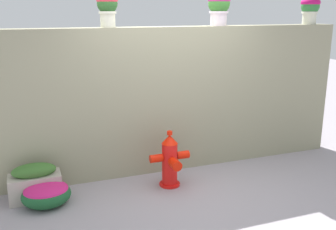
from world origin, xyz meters
TOP-DOWN VIEW (x-y plane):
  - ground_plane at (0.00, 0.00)m, footprint 24.00×24.00m
  - stone_wall at (0.00, 0.94)m, footprint 5.48×0.30m
  - potted_plant_1 at (-0.82, 0.92)m, footprint 0.28×0.28m
  - potted_plant_2 at (0.80, 0.96)m, footprint 0.33×0.33m
  - potted_plant_3 at (2.39, 0.95)m, footprint 0.30×0.30m
  - fire_hydrant at (-0.18, 0.31)m, footprint 0.54×0.43m
  - flower_bush_left at (-1.78, 0.33)m, footprint 0.59×0.53m
  - planter_box at (-1.89, 0.53)m, footprint 0.63×0.31m

SIDE VIEW (x-z plane):
  - ground_plane at x=0.00m, z-range 0.00..0.00m
  - flower_bush_left at x=-1.78m, z-range 0.01..0.29m
  - planter_box at x=-1.89m, z-range -0.01..0.46m
  - fire_hydrant at x=-0.18m, z-range -0.03..0.73m
  - stone_wall at x=0.00m, z-range 0.00..2.07m
  - potted_plant_3 at x=2.39m, z-range 2.12..2.54m
  - potted_plant_1 at x=-0.82m, z-range 2.12..2.56m
  - potted_plant_2 at x=0.80m, z-range 2.12..2.59m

